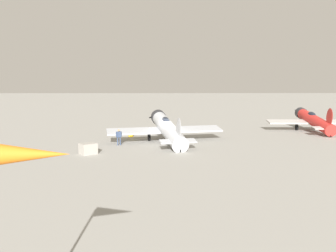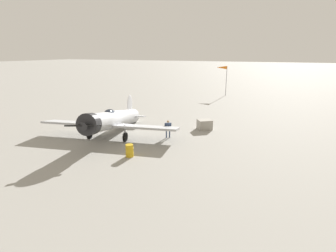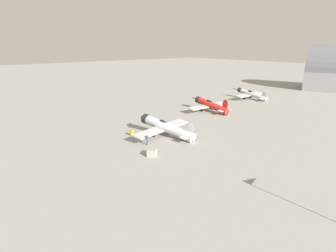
{
  "view_description": "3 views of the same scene",
  "coord_description": "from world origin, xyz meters",
  "px_view_note": "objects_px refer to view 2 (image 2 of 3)",
  "views": [
    {
      "loc": [
        -0.69,
        -32.91,
        6.06
      ],
      "look_at": [
        0.0,
        0.0,
        1.8
      ],
      "focal_mm": 34.17,
      "sensor_mm": 36.0,
      "label": 1
    },
    {
      "loc": [
        -14.62,
        19.93,
        7.51
      ],
      "look_at": [
        -4.98,
        -1.09,
        1.1
      ],
      "focal_mm": 28.68,
      "sensor_mm": 36.0,
      "label": 2
    },
    {
      "loc": [
        -29.03,
        -34.74,
        14.7
      ],
      "look_at": [
        0.0,
        0.0,
        1.8
      ],
      "focal_mm": 30.97,
      "sensor_mm": 36.0,
      "label": 3
    }
  ],
  "objects_px": {
    "airplane_foreground": "(112,120)",
    "windsock_mast": "(222,69)",
    "fuel_drum": "(130,151)",
    "equipment_crate": "(205,124)",
    "ground_crew_mechanic": "(168,127)"
  },
  "relations": [
    {
      "from": "equipment_crate",
      "to": "windsock_mast",
      "type": "height_order",
      "value": "windsock_mast"
    },
    {
      "from": "airplane_foreground",
      "to": "windsock_mast",
      "type": "relative_size",
      "value": 2.45
    },
    {
      "from": "airplane_foreground",
      "to": "fuel_drum",
      "type": "distance_m",
      "value": 5.67
    },
    {
      "from": "airplane_foreground",
      "to": "fuel_drum",
      "type": "xyz_separation_m",
      "value": [
        -4.17,
        3.7,
        -1.03
      ]
    },
    {
      "from": "fuel_drum",
      "to": "windsock_mast",
      "type": "xyz_separation_m",
      "value": [
        0.99,
        -31.65,
        4.21
      ]
    },
    {
      "from": "airplane_foreground",
      "to": "ground_crew_mechanic",
      "type": "bearing_deg",
      "value": 95.93
    },
    {
      "from": "airplane_foreground",
      "to": "windsock_mast",
      "type": "distance_m",
      "value": 28.31
    },
    {
      "from": "airplane_foreground",
      "to": "equipment_crate",
      "type": "relative_size",
      "value": 7.24
    },
    {
      "from": "airplane_foreground",
      "to": "fuel_drum",
      "type": "height_order",
      "value": "airplane_foreground"
    },
    {
      "from": "fuel_drum",
      "to": "equipment_crate",
      "type": "bearing_deg",
      "value": -106.97
    },
    {
      "from": "equipment_crate",
      "to": "windsock_mast",
      "type": "bearing_deg",
      "value": -80.17
    },
    {
      "from": "ground_crew_mechanic",
      "to": "airplane_foreground",
      "type": "bearing_deg",
      "value": -105.88
    },
    {
      "from": "airplane_foreground",
      "to": "fuel_drum",
      "type": "bearing_deg",
      "value": 36.08
    },
    {
      "from": "fuel_drum",
      "to": "windsock_mast",
      "type": "height_order",
      "value": "windsock_mast"
    },
    {
      "from": "airplane_foreground",
      "to": "windsock_mast",
      "type": "height_order",
      "value": "windsock_mast"
    }
  ]
}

